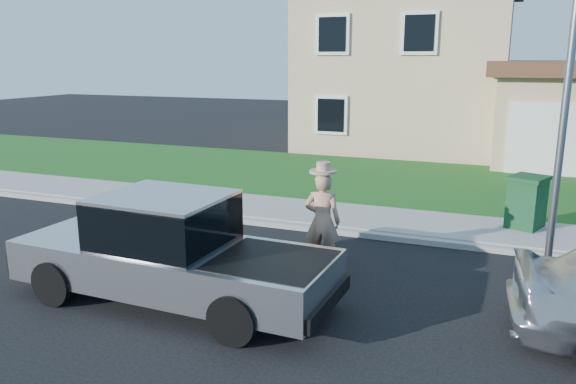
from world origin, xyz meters
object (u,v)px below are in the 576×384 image
Objects in this scene: woman at (322,219)px; trash_bin at (527,202)px; pickup_truck at (172,253)px; street_lamp at (568,96)px.

woman reaches higher than trash_bin.
pickup_truck is 7.79m from trash_bin.
woman is at bearing 53.27° from pickup_truck.
trash_bin is at bearing 79.68° from street_lamp.
street_lamp is (5.57, 3.33, 2.33)m from pickup_truck.
woman is 0.36× the size of street_lamp.
woman is at bearing 178.26° from street_lamp.
street_lamp is at bearing -59.43° from trash_bin.
woman is (1.75, 2.18, 0.14)m from pickup_truck.
street_lamp reaches higher than trash_bin.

